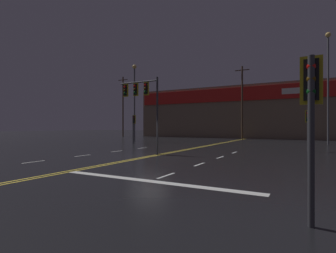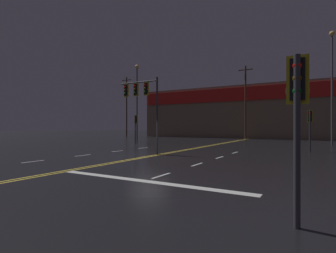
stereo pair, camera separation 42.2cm
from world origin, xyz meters
name	(u,v)px [view 1 (the left image)]	position (x,y,z in m)	size (l,w,h in m)	color
ground_plane	(149,156)	(0.00, 0.00, 0.00)	(200.00, 200.00, 0.00)	black
road_markings	(150,159)	(0.74, -1.14, 0.00)	(12.76, 60.00, 0.01)	gold
traffic_signal_median	(141,95)	(-1.83, 1.64, 4.39)	(3.41, 0.36, 5.62)	#38383D
traffic_signal_corner_southeast	(311,100)	(9.47, -8.65, 2.54)	(0.42, 0.36, 3.45)	#38383D
traffic_signal_corner_northwest	(134,123)	(-8.77, 10.21, 2.44)	(0.42, 0.36, 3.32)	#38383D
traffic_signal_corner_northeast	(308,121)	(9.24, 9.12, 2.43)	(0.42, 0.36, 3.31)	#38383D
streetlight_near_left	(134,93)	(-11.40, 13.97, 6.51)	(0.56, 0.56, 10.32)	#59595E
streetlight_far_left	(328,75)	(11.09, 18.86, 7.59)	(0.56, 0.56, 12.33)	#59595E
building_backdrop	(252,113)	(0.00, 34.10, 4.49)	(40.47, 10.23, 8.94)	#7A6651
utility_pole_row	(233,103)	(-1.37, 26.35, 5.76)	(47.81, 0.26, 11.79)	#4C3828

